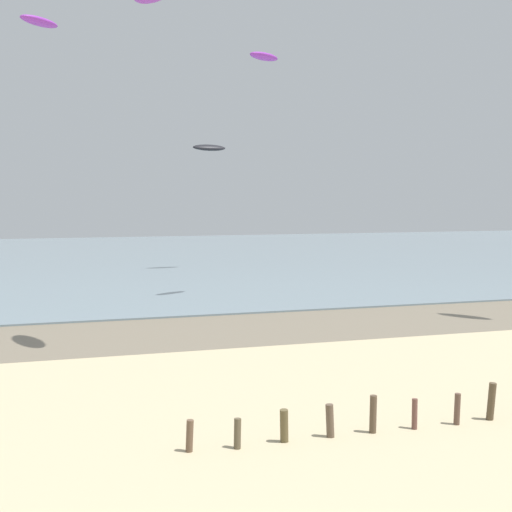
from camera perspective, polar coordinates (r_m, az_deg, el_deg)
The scene contains 6 objects.
wet_sand_strip at distance 30.85m, azimuth -12.62°, elevation -6.76°, with size 120.00×7.59×0.01m, color #7A6D59.
sea at distance 69.25m, azimuth -14.74°, elevation -0.23°, with size 160.00×70.00×0.10m, color gray.
groyne_mid at distance 19.16m, azimuth 13.98°, elevation -12.76°, with size 12.60×0.36×1.08m.
kite_aloft_0 at distance 57.06m, azimuth -4.03°, elevation 9.23°, with size 2.90×0.93×0.46m, color black.
kite_aloft_3 at distance 35.47m, azimuth -18.06°, elevation 18.54°, with size 2.29×0.73×0.37m, color purple.
kite_aloft_5 at distance 41.72m, azimuth 0.69°, elevation 16.70°, with size 2.40×0.77×0.38m, color purple.
Camera 1 is at (-1.87, -6.28, 6.28)m, focal length 46.74 mm.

